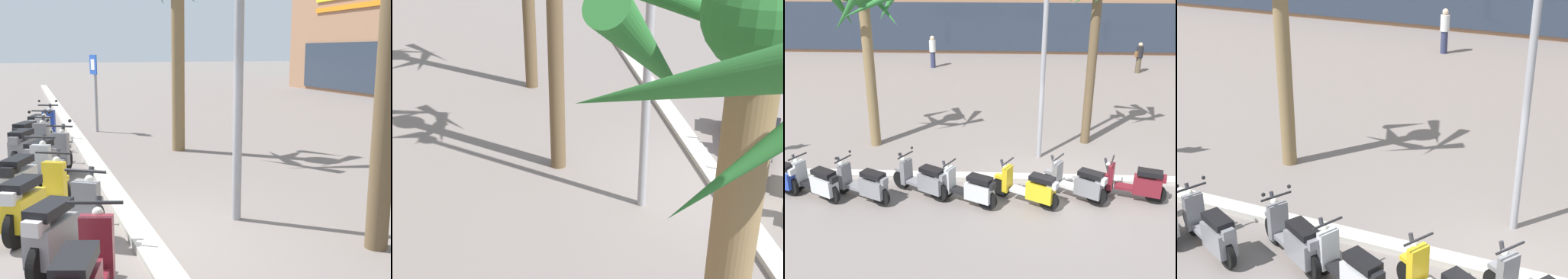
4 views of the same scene
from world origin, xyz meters
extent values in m
cube|color=#BCB7AD|center=(0.00, 0.26, 0.06)|extent=(60.00, 0.36, 0.12)
cylinder|color=black|center=(-5.81, -0.72, 0.26)|extent=(0.51, 0.32, 0.52)
cylinder|color=black|center=(-4.61, -1.31, 0.26)|extent=(0.51, 0.32, 0.52)
cube|color=slate|center=(-5.26, -1.00, 0.32)|extent=(0.66, 0.52, 0.08)
cube|color=slate|center=(-4.81, -1.22, 0.45)|extent=(0.75, 0.59, 0.45)
cube|color=black|center=(-4.79, -1.22, 0.81)|extent=(0.67, 0.53, 0.12)
cube|color=slate|center=(-5.65, -0.80, 0.55)|extent=(0.28, 0.37, 0.66)
cube|color=slate|center=(-5.81, -0.72, 0.55)|extent=(0.36, 0.29, 0.08)
cylinder|color=#333338|center=(-5.72, -0.77, 0.70)|extent=(0.28, 0.19, 0.69)
cylinder|color=black|center=(-5.65, -0.80, 1.02)|extent=(0.28, 0.52, 0.04)
sphere|color=white|center=(-5.74, -0.76, 0.88)|extent=(0.12, 0.12, 0.12)
cube|color=slate|center=(-4.54, -1.35, 0.71)|extent=(0.30, 0.29, 0.16)
sphere|color=black|center=(-5.74, -1.03, 1.14)|extent=(0.07, 0.07, 0.07)
sphere|color=black|center=(-5.52, -0.60, 1.14)|extent=(0.07, 0.07, 0.07)
cylinder|color=black|center=(-4.28, -0.39, 0.26)|extent=(0.50, 0.35, 0.52)
cylinder|color=black|center=(-3.21, -1.01, 0.26)|extent=(0.50, 0.35, 0.52)
cube|color=slate|center=(-3.79, -0.68, 0.32)|extent=(0.66, 0.54, 0.08)
cube|color=slate|center=(-3.40, -0.90, 0.44)|extent=(0.75, 0.62, 0.45)
cube|color=black|center=(-3.38, -0.91, 0.80)|extent=(0.67, 0.56, 0.12)
cube|color=slate|center=(-4.12, -0.48, 0.55)|extent=(0.29, 0.36, 0.66)
cube|color=slate|center=(-4.28, -0.39, 0.55)|extent=(0.36, 0.30, 0.08)
cylinder|color=#333338|center=(-4.19, -0.44, 0.70)|extent=(0.28, 0.20, 0.69)
cylinder|color=black|center=(-4.12, -0.48, 1.02)|extent=(0.32, 0.50, 0.04)
sphere|color=white|center=(-4.21, -0.43, 0.88)|extent=(0.12, 0.12, 0.12)
cube|color=slate|center=(-3.14, -1.05, 0.70)|extent=(0.31, 0.29, 0.16)
sphere|color=black|center=(-4.22, -0.70, 1.14)|extent=(0.07, 0.07, 0.07)
sphere|color=black|center=(-3.98, -0.29, 1.14)|extent=(0.07, 0.07, 0.07)
cylinder|color=black|center=(-3.09, -0.82, 0.26)|extent=(0.51, 0.32, 0.52)
cube|color=black|center=(-2.58, -1.08, 0.32)|extent=(0.66, 0.52, 0.08)
cube|color=black|center=(-2.16, -1.29, 0.78)|extent=(0.67, 0.54, 0.12)
cube|color=silver|center=(-2.93, -0.90, 0.55)|extent=(0.28, 0.37, 0.66)
cube|color=silver|center=(-3.09, -0.82, 0.55)|extent=(0.36, 0.29, 0.08)
cylinder|color=#333338|center=(-3.00, -0.87, 0.70)|extent=(0.28, 0.19, 0.69)
cylinder|color=black|center=(-2.93, -0.90, 1.02)|extent=(0.28, 0.52, 0.04)
sphere|color=white|center=(-3.02, -0.86, 0.88)|extent=(0.12, 0.12, 0.12)
cube|color=black|center=(-1.91, -1.41, 0.68)|extent=(0.30, 0.29, 0.16)
cylinder|color=black|center=(-1.64, -0.68, 0.26)|extent=(0.50, 0.34, 0.52)
cube|color=gold|center=(-1.48, -0.76, 0.55)|extent=(0.29, 0.37, 0.66)
cube|color=gold|center=(-1.64, -0.68, 0.55)|extent=(0.36, 0.30, 0.08)
cylinder|color=#333338|center=(-1.55, -0.72, 0.70)|extent=(0.28, 0.20, 0.69)
cylinder|color=black|center=(-1.48, -0.76, 1.02)|extent=(0.31, 0.51, 0.04)
sphere|color=white|center=(-1.57, -0.71, 0.88)|extent=(0.12, 0.12, 0.12)
cube|color=slate|center=(-0.19, -0.45, 0.55)|extent=(0.30, 0.36, 0.66)
cube|color=slate|center=(-0.34, -0.35, 0.55)|extent=(0.36, 0.31, 0.08)
cylinder|color=#333338|center=(-0.26, -0.40, 0.70)|extent=(0.28, 0.21, 0.69)
cylinder|color=black|center=(-0.19, -0.45, 1.02)|extent=(0.34, 0.49, 0.04)
sphere|color=white|center=(-0.28, -0.39, 0.88)|extent=(0.12, 0.12, 0.12)
cylinder|color=olive|center=(-5.73, 2.55, 2.35)|extent=(0.33, 0.33, 4.70)
cylinder|color=#2D3351|center=(-5.36, 13.18, 0.42)|extent=(0.26, 0.26, 0.85)
cylinder|color=silver|center=(-5.36, 13.18, 1.15)|extent=(0.34, 0.34, 0.60)
sphere|color=beige|center=(-5.36, 13.18, 1.57)|extent=(0.23, 0.23, 0.23)
cylinder|color=#939399|center=(-0.50, 1.81, 3.18)|extent=(0.14, 0.14, 6.35)
camera|label=1|loc=(5.89, -1.13, 2.53)|focal=44.42mm
camera|label=2|loc=(-8.86, 4.06, 5.54)|focal=53.92mm
camera|label=3|loc=(-1.66, -11.43, 6.00)|focal=43.29mm
camera|label=4|loc=(0.84, -7.80, 5.83)|focal=54.06mm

